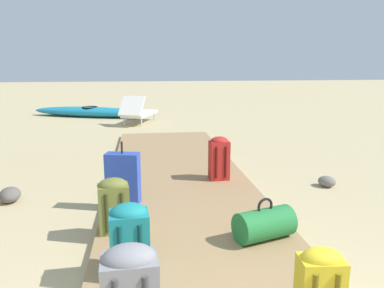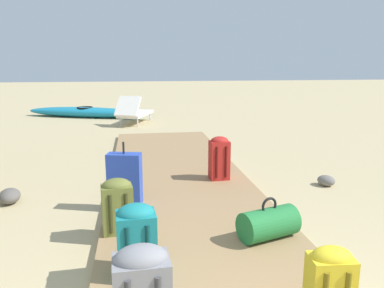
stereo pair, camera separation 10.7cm
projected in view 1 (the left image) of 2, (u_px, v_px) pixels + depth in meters
ground_plane at (188, 213)px, 4.29m from camera, size 60.00×60.00×0.00m
boardwalk at (181, 188)px, 5.02m from camera, size 1.91×7.65×0.08m
duffel_bag_green at (264, 224)px, 3.46m from camera, size 0.60×0.44×0.40m
backpack_teal at (130, 238)px, 2.85m from camera, size 0.30×0.27×0.58m
backpack_yellow at (320, 286)px, 2.28m from camera, size 0.28×0.22×0.52m
backpack_olive at (114, 204)px, 3.59m from camera, size 0.31×0.26×0.53m
backpack_red at (219, 157)px, 5.21m from camera, size 0.27×0.23×0.60m
suitcase_blue at (123, 178)px, 4.32m from camera, size 0.41×0.25×0.73m
lounge_chair at (138, 112)px, 10.43m from camera, size 1.09×1.65×0.79m
kayak at (90, 112)px, 11.78m from camera, size 3.80×1.96×0.32m
rock_right_near at (327, 181)px, 5.20m from camera, size 0.31×0.32×0.14m
rock_left_far at (10, 195)px, 4.62m from camera, size 0.29×0.36×0.18m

